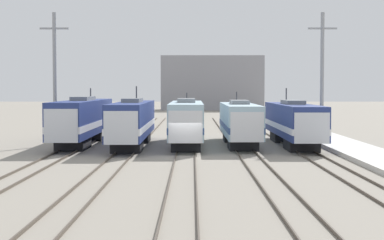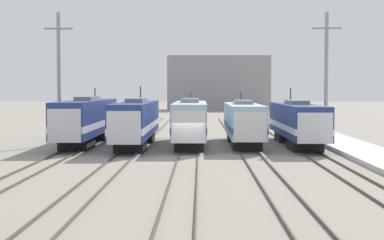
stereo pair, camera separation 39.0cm
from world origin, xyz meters
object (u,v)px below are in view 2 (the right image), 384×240
(locomotive_center_left, at_px, (136,122))
(locomotive_center_right, at_px, (244,122))
(locomotive_center, at_px, (190,122))
(catenary_tower_left, at_px, (59,77))
(catenary_tower_right, at_px, (326,77))
(locomotive_far_left, at_px, (86,120))
(locomotive_far_right, at_px, (298,122))

(locomotive_center_left, relative_size, locomotive_center_right, 1.12)
(locomotive_center, distance_m, locomotive_center_right, 4.81)
(catenary_tower_left, distance_m, catenary_tower_right, 23.83)
(locomotive_far_left, xyz_separation_m, locomotive_far_right, (18.95, -1.59, -0.14))
(catenary_tower_left, bearing_deg, locomotive_center_right, -1.14)
(locomotive_far_right, relative_size, catenary_tower_left, 1.56)
(locomotive_center_left, relative_size, locomotive_center, 1.11)
(locomotive_far_left, distance_m, locomotive_center_left, 5.33)
(locomotive_far_left, height_order, catenary_tower_right, catenary_tower_right)
(locomotive_center_left, bearing_deg, catenary_tower_left, 167.40)
(locomotive_center_right, bearing_deg, locomotive_far_left, 175.20)
(locomotive_center, bearing_deg, catenary_tower_right, 5.42)
(locomotive_center_left, bearing_deg, locomotive_far_right, 3.41)
(locomotive_far_right, height_order, catenary_tower_left, catenary_tower_left)
(locomotive_far_left, xyz_separation_m, locomotive_center_right, (14.21, -1.19, -0.14))
(locomotive_center_right, xyz_separation_m, catenary_tower_left, (-16.49, 0.33, 4.04))
(locomotive_far_right, bearing_deg, locomotive_center, -177.42)
(locomotive_center, relative_size, locomotive_center_right, 1.02)
(catenary_tower_right, bearing_deg, locomotive_center_right, -177.44)
(locomotive_far_left, bearing_deg, locomotive_far_right, -4.79)
(locomotive_far_left, bearing_deg, catenary_tower_left, -159.14)
(locomotive_center_right, xyz_separation_m, catenary_tower_right, (7.35, 0.33, 4.04))
(locomotive_center, xyz_separation_m, locomotive_far_right, (9.47, 0.43, -0.08))
(locomotive_center, height_order, catenary_tower_left, catenary_tower_left)
(locomotive_far_right, distance_m, catenary_tower_right, 4.86)
(locomotive_center_right, distance_m, catenary_tower_right, 8.39)
(locomotive_far_left, height_order, locomotive_center_right, locomotive_far_left)
(locomotive_far_left, distance_m, catenary_tower_right, 21.93)
(locomotive_center_right, bearing_deg, catenary_tower_right, 2.56)
(locomotive_center_left, xyz_separation_m, catenary_tower_left, (-7.01, 1.57, 3.95))
(locomotive_far_left, relative_size, locomotive_center_right, 1.21)
(locomotive_center, distance_m, locomotive_far_right, 9.48)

